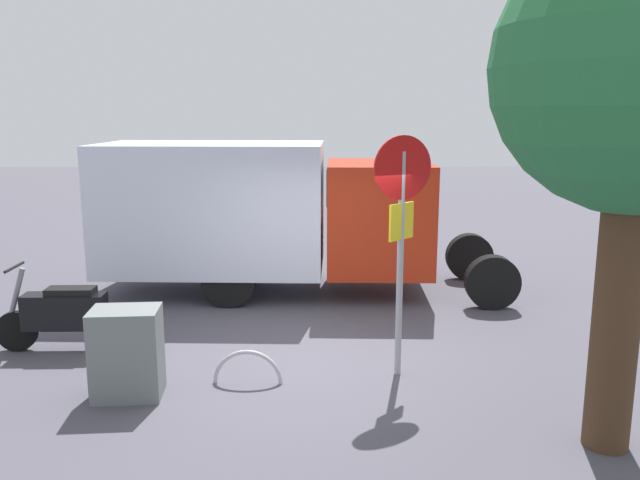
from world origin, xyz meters
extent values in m
plane|color=#4A4752|center=(0.00, 0.00, 0.00)|extent=(60.00, 60.00, 0.00)
cylinder|color=black|center=(1.32, -2.30, 0.45)|extent=(0.91, 0.29, 0.90)
cylinder|color=black|center=(1.24, -4.20, 0.45)|extent=(0.91, 0.29, 0.90)
cylinder|color=black|center=(-3.06, -2.12, 0.45)|extent=(0.91, 0.29, 0.90)
cylinder|color=black|center=(-3.14, -4.02, 0.45)|extent=(0.91, 0.29, 0.90)
cube|color=silver|center=(1.68, -3.27, 1.57)|extent=(3.97, 2.36, 2.23)
cube|color=#B12810|center=(-1.26, -3.15, 1.40)|extent=(1.88, 2.17, 1.90)
cube|color=black|center=(-1.26, -3.15, 2.00)|extent=(1.90, 2.01, 0.60)
cylinder|color=black|center=(3.97, -0.29, 0.28)|extent=(0.56, 0.10, 0.56)
cylinder|color=black|center=(2.72, -0.30, 0.28)|extent=(0.56, 0.10, 0.56)
cube|color=black|center=(3.29, -0.30, 0.56)|extent=(1.10, 0.33, 0.48)
cube|color=black|center=(3.19, -0.30, 0.83)|extent=(0.64, 0.28, 0.12)
cylinder|color=slate|center=(3.92, -0.29, 0.83)|extent=(0.28, 0.07, 0.69)
cylinder|color=black|center=(3.92, -0.29, 1.18)|extent=(0.04, 0.55, 0.04)
cylinder|color=#9E9EA3|center=(-1.14, 0.57, 1.39)|extent=(0.08, 0.08, 2.77)
cylinder|color=red|center=(-1.14, 0.59, 2.58)|extent=(0.71, 0.32, 0.76)
cube|color=yellow|center=(-1.14, 0.59, 1.94)|extent=(0.33, 0.33, 0.44)
cylinder|color=#47301E|center=(-2.96, 2.35, 1.35)|extent=(0.44, 0.44, 2.69)
sphere|color=#266B3A|center=(-2.96, 2.35, 3.61)|extent=(2.61, 2.61, 2.61)
cube|color=slate|center=(2.05, 1.16, 0.52)|extent=(0.80, 0.59, 1.04)
torus|color=#B7B7BC|center=(0.71, 0.84, 0.00)|extent=(0.85, 0.10, 0.85)
camera|label=1|loc=(-0.07, 8.14, 3.23)|focal=36.14mm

